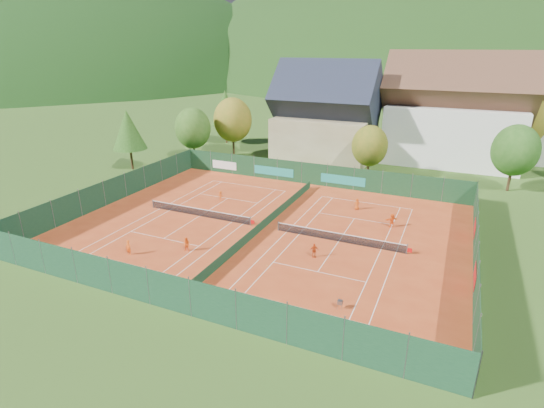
{
  "coord_description": "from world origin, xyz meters",
  "views": [
    {
      "loc": [
        17.33,
        -36.68,
        18.03
      ],
      "look_at": [
        0.0,
        2.0,
        2.0
      ],
      "focal_mm": 28.0,
      "sensor_mm": 36.0,
      "label": 1
    }
  ],
  "objects_px": {
    "player_left_mid": "(187,244)",
    "player_right_far_b": "(392,220)",
    "hotel_block_a": "(454,117)",
    "player_left_near": "(128,248)",
    "chalet": "(326,119)",
    "player_right_far_a": "(357,204)",
    "ball_hopper": "(340,302)",
    "player_right_near": "(314,250)",
    "player_left_far": "(221,196)"
  },
  "relations": [
    {
      "from": "player_left_mid",
      "to": "player_right_near",
      "type": "xyz_separation_m",
      "value": [
        11.13,
        3.7,
        -0.01
      ]
    },
    {
      "from": "player_left_far",
      "to": "ball_hopper",
      "type": "bearing_deg",
      "value": 137.59
    },
    {
      "from": "chalet",
      "to": "player_right_far_a",
      "type": "relative_size",
      "value": 12.0
    },
    {
      "from": "player_right_near",
      "to": "player_right_far_b",
      "type": "bearing_deg",
      "value": 29.06
    },
    {
      "from": "chalet",
      "to": "ball_hopper",
      "type": "distance_m",
      "value": 43.64
    },
    {
      "from": "hotel_block_a",
      "to": "player_left_near",
      "type": "xyz_separation_m",
      "value": [
        -24.7,
        -46.48,
        -6.66
      ]
    },
    {
      "from": "ball_hopper",
      "to": "hotel_block_a",
      "type": "bearing_deg",
      "value": 84.08
    },
    {
      "from": "player_left_mid",
      "to": "player_right_far_b",
      "type": "height_order",
      "value": "player_right_far_b"
    },
    {
      "from": "ball_hopper",
      "to": "player_left_far",
      "type": "xyz_separation_m",
      "value": [
        -19.56,
        16.18,
        0.05
      ]
    },
    {
      "from": "player_left_far",
      "to": "player_right_near",
      "type": "distance_m",
      "value": 17.9
    },
    {
      "from": "player_left_far",
      "to": "player_right_far_a",
      "type": "xyz_separation_m",
      "value": [
        15.98,
        3.89,
        0.07
      ]
    },
    {
      "from": "hotel_block_a",
      "to": "player_left_near",
      "type": "relative_size",
      "value": 14.96
    },
    {
      "from": "ball_hopper",
      "to": "player_left_mid",
      "type": "bearing_deg",
      "value": 168.6
    },
    {
      "from": "ball_hopper",
      "to": "player_right_near",
      "type": "relative_size",
      "value": 0.58
    },
    {
      "from": "ball_hopper",
      "to": "player_right_far_b",
      "type": "xyz_separation_m",
      "value": [
        0.94,
        16.56,
        0.2
      ]
    },
    {
      "from": "hotel_block_a",
      "to": "player_left_mid",
      "type": "distance_m",
      "value": 48.66
    },
    {
      "from": "ball_hopper",
      "to": "player_left_mid",
      "type": "relative_size",
      "value": 0.57
    },
    {
      "from": "player_left_near",
      "to": "player_left_mid",
      "type": "distance_m",
      "value": 5.2
    },
    {
      "from": "player_left_near",
      "to": "player_right_near",
      "type": "distance_m",
      "value": 16.82
    },
    {
      "from": "player_right_near",
      "to": "hotel_block_a",
      "type": "bearing_deg",
      "value": 44.48
    },
    {
      "from": "player_left_mid",
      "to": "player_right_far_a",
      "type": "distance_m",
      "value": 20.69
    },
    {
      "from": "hotel_block_a",
      "to": "player_right_far_b",
      "type": "xyz_separation_m",
      "value": [
        -3.92,
        -30.28,
        -6.63
      ]
    },
    {
      "from": "ball_hopper",
      "to": "player_right_far_b",
      "type": "relative_size",
      "value": 0.53
    },
    {
      "from": "player_left_near",
      "to": "player_left_mid",
      "type": "xyz_separation_m",
      "value": [
        4.41,
        2.76,
        -0.03
      ]
    },
    {
      "from": "player_right_far_b",
      "to": "ball_hopper",
      "type": "bearing_deg",
      "value": 50.8
    },
    {
      "from": "player_right_near",
      "to": "player_right_far_b",
      "type": "distance_m",
      "value": 11.07
    },
    {
      "from": "hotel_block_a",
      "to": "player_left_far",
      "type": "xyz_separation_m",
      "value": [
        -24.42,
        -30.65,
        -6.77
      ]
    },
    {
      "from": "player_left_near",
      "to": "player_left_mid",
      "type": "relative_size",
      "value": 1.04
    },
    {
      "from": "hotel_block_a",
      "to": "chalet",
      "type": "bearing_deg",
      "value": -162.47
    },
    {
      "from": "player_right_far_b",
      "to": "player_left_near",
      "type": "bearing_deg",
      "value": 1.98
    },
    {
      "from": "player_left_far",
      "to": "player_right_far_a",
      "type": "distance_m",
      "value": 16.44
    },
    {
      "from": "player_right_far_b",
      "to": "player_right_near",
      "type": "bearing_deg",
      "value": 25.73
    },
    {
      "from": "player_left_mid",
      "to": "player_right_far_b",
      "type": "xyz_separation_m",
      "value": [
        16.38,
        13.44,
        0.06
      ]
    },
    {
      "from": "player_right_far_a",
      "to": "player_left_near",
      "type": "bearing_deg",
      "value": 31.38
    },
    {
      "from": "hotel_block_a",
      "to": "player_right_far_a",
      "type": "height_order",
      "value": "hotel_block_a"
    },
    {
      "from": "ball_hopper",
      "to": "player_right_near",
      "type": "height_order",
      "value": "player_right_near"
    },
    {
      "from": "hotel_block_a",
      "to": "player_left_far",
      "type": "distance_m",
      "value": 39.77
    },
    {
      "from": "chalet",
      "to": "player_left_far",
      "type": "relative_size",
      "value": 13.3
    },
    {
      "from": "hotel_block_a",
      "to": "player_right_near",
      "type": "bearing_deg",
      "value": -102.9
    },
    {
      "from": "ball_hopper",
      "to": "player_left_mid",
      "type": "distance_m",
      "value": 15.75
    },
    {
      "from": "hotel_block_a",
      "to": "player_right_far_a",
      "type": "bearing_deg",
      "value": -107.51
    },
    {
      "from": "player_left_near",
      "to": "chalet",
      "type": "bearing_deg",
      "value": 81.07
    },
    {
      "from": "chalet",
      "to": "hotel_block_a",
      "type": "bearing_deg",
      "value": 17.53
    },
    {
      "from": "chalet",
      "to": "player_right_near",
      "type": "distance_m",
      "value": 35.91
    },
    {
      "from": "player_left_mid",
      "to": "chalet",
      "type": "bearing_deg",
      "value": 82.27
    },
    {
      "from": "ball_hopper",
      "to": "player_right_far_b",
      "type": "height_order",
      "value": "player_right_far_b"
    },
    {
      "from": "chalet",
      "to": "player_right_far_b",
      "type": "height_order",
      "value": "chalet"
    },
    {
      "from": "chalet",
      "to": "player_left_mid",
      "type": "relative_size",
      "value": 11.64
    },
    {
      "from": "chalet",
      "to": "player_left_near",
      "type": "height_order",
      "value": "chalet"
    },
    {
      "from": "player_left_mid",
      "to": "player_right_far_b",
      "type": "relative_size",
      "value": 0.92
    }
  ]
}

